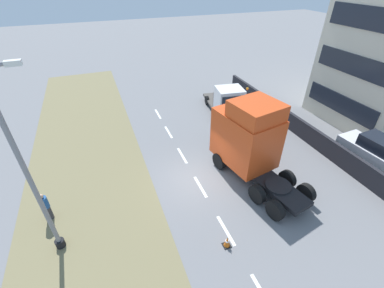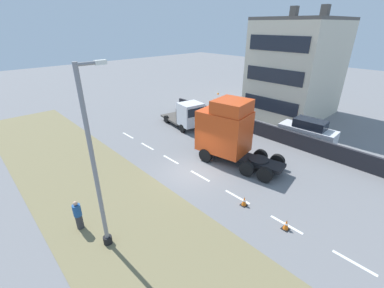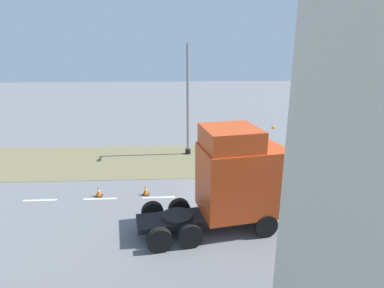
# 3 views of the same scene
# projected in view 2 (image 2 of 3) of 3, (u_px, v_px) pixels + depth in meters

# --- Properties ---
(ground_plane) EXTENTS (120.00, 120.00, 0.00)m
(ground_plane) POSITION_uv_depth(u_px,v_px,m) (193.00, 172.00, 18.01)
(ground_plane) COLOR slate
(ground_plane) RESTS_ON ground
(grass_verge) EXTENTS (7.00, 44.00, 0.01)m
(grass_verge) POSITION_uv_depth(u_px,v_px,m) (115.00, 210.00, 14.31)
(grass_verge) COLOR olive
(grass_verge) RESTS_ON ground
(lane_markings) EXTENTS (0.16, 21.00, 0.00)m
(lane_markings) POSITION_uv_depth(u_px,v_px,m) (200.00, 176.00, 17.54)
(lane_markings) COLOR white
(lane_markings) RESTS_ON ground
(boundary_wall) EXTENTS (0.25, 24.00, 1.30)m
(boundary_wall) POSITION_uv_depth(u_px,v_px,m) (265.00, 131.00, 23.27)
(boundary_wall) COLOR #232328
(boundary_wall) RESTS_ON ground
(building_block) EXTENTS (9.33, 7.13, 11.16)m
(building_block) POSITION_uv_depth(u_px,v_px,m) (297.00, 69.00, 27.69)
(building_block) COLOR beige
(building_block) RESTS_ON ground
(lorry_cab) EXTENTS (3.63, 6.67, 4.84)m
(lorry_cab) POSITION_uv_depth(u_px,v_px,m) (227.00, 131.00, 18.68)
(lorry_cab) COLOR black
(lorry_cab) RESTS_ON ground
(flatbed_truck) EXTENTS (2.81, 5.49, 2.72)m
(flatbed_truck) POSITION_uv_depth(u_px,v_px,m) (188.00, 115.00, 24.82)
(flatbed_truck) COLOR silver
(flatbed_truck) RESTS_ON ground
(parked_car) EXTENTS (2.09, 4.75, 2.09)m
(parked_car) POSITION_uv_depth(u_px,v_px,m) (308.00, 131.00, 22.17)
(parked_car) COLOR silver
(parked_car) RESTS_ON ground
(lamp_post) EXTENTS (1.32, 0.40, 8.27)m
(lamp_post) POSITION_uv_depth(u_px,v_px,m) (97.00, 175.00, 10.60)
(lamp_post) COLOR black
(lamp_post) RESTS_ON ground
(pedestrian) EXTENTS (0.39, 0.39, 1.64)m
(pedestrian) POSITION_uv_depth(u_px,v_px,m) (78.00, 215.00, 12.75)
(pedestrian) COLOR #333338
(pedestrian) RESTS_ON ground
(traffic_cone_lead) EXTENTS (0.36, 0.36, 0.58)m
(traffic_cone_lead) POSITION_uv_depth(u_px,v_px,m) (286.00, 225.00, 12.88)
(traffic_cone_lead) COLOR black
(traffic_cone_lead) RESTS_ON ground
(traffic_cone_trailing) EXTENTS (0.36, 0.36, 0.58)m
(traffic_cone_trailing) POSITION_uv_depth(u_px,v_px,m) (244.00, 201.00, 14.59)
(traffic_cone_trailing) COLOR black
(traffic_cone_trailing) RESTS_ON ground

